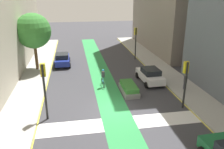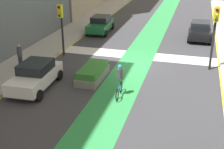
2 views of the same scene
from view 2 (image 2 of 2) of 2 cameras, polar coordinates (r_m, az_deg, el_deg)
ground_plane at (r=22.12m, az=3.82°, el=1.92°), size 120.00×120.00×0.00m
bike_lane_paint at (r=22.10m, az=4.06°, el=1.91°), size 2.40×60.00×0.01m
crosswalk_band at (r=23.96m, az=4.82°, el=3.57°), size 12.00×1.80×0.01m
curb_stripe_left at (r=21.81m, az=19.42°, el=0.32°), size 0.16×60.00×0.01m
sidewalk_right at (r=24.62m, az=-13.54°, el=3.70°), size 3.00×60.00×0.15m
curb_stripe_right at (r=23.97m, az=-10.37°, el=3.28°), size 0.16×60.00×0.01m
traffic_signal_near_right at (r=23.38m, az=-9.44°, el=9.90°), size 0.35×0.52×3.92m
traffic_signal_near_left at (r=21.19m, az=18.55°, el=8.40°), size 0.35×0.52×4.30m
car_white_right_far at (r=18.67m, az=-14.01°, el=-0.14°), size 2.17×4.27×1.57m
car_black_left_near at (r=29.11m, az=16.00°, el=7.88°), size 2.03×4.20×1.57m
car_green_right_near at (r=30.30m, az=-2.16°, el=9.30°), size 2.17×4.27×1.57m
cyclist_in_lane at (r=17.09m, az=1.40°, el=-1.00°), size 0.32×1.73×1.86m
pedestrian_sidewalk_right_a at (r=22.05m, az=-16.73°, el=3.46°), size 0.34×0.34×1.53m
median_planter at (r=19.54m, az=-3.60°, el=0.31°), size 1.35×3.17×0.85m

